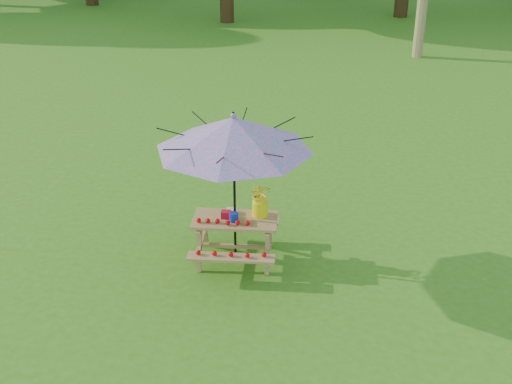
{
  "coord_description": "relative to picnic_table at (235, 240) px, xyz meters",
  "views": [
    {
      "loc": [
        -0.51,
        -5.82,
        4.93
      ],
      "look_at": [
        -1.14,
        2.16,
        1.1
      ],
      "focal_mm": 45.0,
      "sensor_mm": 36.0,
      "label": 1
    }
  ],
  "objects": [
    {
      "name": "ground",
      "position": [
        1.44,
        -2.16,
        -0.33
      ],
      "size": [
        120.0,
        120.0,
        0.0
      ],
      "primitive_type": "plane",
      "color": "#3E6E15",
      "rests_on": "ground"
    },
    {
      "name": "picnic_table",
      "position": [
        0.0,
        0.0,
        0.0
      ],
      "size": [
        1.2,
        1.32,
        0.67
      ],
      "color": "#AA724D",
      "rests_on": "ground"
    },
    {
      "name": "patio_umbrella",
      "position": [
        0.0,
        0.0,
        1.62
      ],
      "size": [
        2.31,
        2.31,
        2.25
      ],
      "color": "black",
      "rests_on": "ground"
    },
    {
      "name": "produce_bins",
      "position": [
        -0.06,
        0.02,
        0.4
      ],
      "size": [
        0.25,
        0.36,
        0.13
      ],
      "color": "red",
      "rests_on": "picnic_table"
    },
    {
      "name": "tomatoes_row",
      "position": [
        -0.15,
        -0.18,
        0.38
      ],
      "size": [
        0.77,
        0.13,
        0.07
      ],
      "primitive_type": null,
      "color": "red",
      "rests_on": "picnic_table"
    },
    {
      "name": "flower_bucket",
      "position": [
        0.35,
        0.13,
        0.61
      ],
      "size": [
        0.36,
        0.34,
        0.5
      ],
      "color": "#FFF20D",
      "rests_on": "picnic_table"
    }
  ]
}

